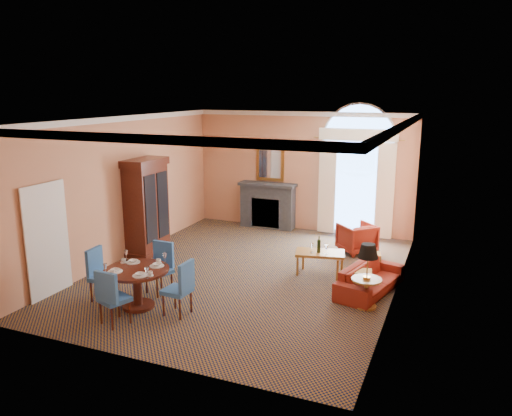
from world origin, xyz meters
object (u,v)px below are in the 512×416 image
at_px(sofa, 370,279).
at_px(side_table, 367,267).
at_px(coffee_table, 320,254).
at_px(armoire, 146,208).
at_px(dining_table, 137,279).
at_px(armchair, 357,238).

height_order(sofa, side_table, side_table).
relative_size(coffee_table, side_table, 0.96).
bearing_deg(armoire, dining_table, -59.06).
bearing_deg(dining_table, coffee_table, 47.08).
relative_size(armchair, coffee_table, 0.70).
relative_size(sofa, coffee_table, 1.63).
bearing_deg(sofa, armchair, 31.46).
xyz_separation_m(armoire, armchair, (4.56, 1.88, -0.73)).
bearing_deg(sofa, side_table, -161.95).
bearing_deg(coffee_table, armoire, 168.14).
height_order(armoire, side_table, armoire).
xyz_separation_m(dining_table, armchair, (2.96, 4.55, -0.19)).
xyz_separation_m(armoire, sofa, (5.27, -0.40, -0.81)).
height_order(coffee_table, side_table, side_table).
bearing_deg(dining_table, armoire, 120.94).
bearing_deg(armoire, sofa, -4.39).
bearing_deg(armchair, sofa, 62.66).
bearing_deg(dining_table, armchair, 56.98).
height_order(armoire, armchair, armoire).
bearing_deg(armchair, dining_table, 12.33).
distance_m(dining_table, side_table, 4.03).
height_order(armchair, coffee_table, coffee_table).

